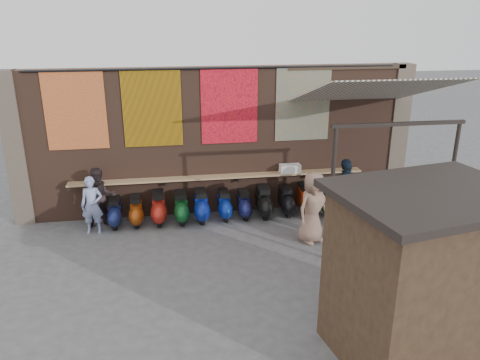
{
  "coord_description": "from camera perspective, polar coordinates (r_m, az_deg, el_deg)",
  "views": [
    {
      "loc": [
        -1.38,
        -9.64,
        5.23
      ],
      "look_at": [
        0.37,
        1.2,
        1.38
      ],
      "focal_mm": 35.0,
      "sensor_mm": 36.0,
      "label": 1
    }
  ],
  "objects": [
    {
      "name": "diner_right",
      "position": [
        12.58,
        -16.65,
        -2.11
      ],
      "size": [
        0.9,
        0.77,
        1.61
      ],
      "primitive_type": "imported",
      "rotation": [
        0.0,
        0.0,
        0.22
      ],
      "color": "#2B2123",
      "rests_on": "ground"
    },
    {
      "name": "tapestry_sun",
      "position": [
        12.33,
        -10.65,
        8.59
      ],
      "size": [
        1.5,
        0.02,
        2.0
      ],
      "primitive_type": "cube",
      "color": "orange",
      "rests_on": "brick_wall"
    },
    {
      "name": "awning_canvas",
      "position": [
        11.74,
        15.75,
        10.4
      ],
      "size": [
        3.2,
        3.28,
        0.97
      ],
      "primitive_type": "cube",
      "rotation": [
        -0.28,
        0.0,
        0.0
      ],
      "color": "beige",
      "rests_on": "brick_wall"
    },
    {
      "name": "market_stall",
      "position": [
        7.99,
        21.21,
        -11.16
      ],
      "size": [
        2.8,
        2.3,
        2.71
      ],
      "primitive_type": "cube",
      "rotation": [
        0.0,
        0.0,
        0.18
      ],
      "color": "black",
      "rests_on": "ground"
    },
    {
      "name": "pier_left",
      "position": [
        13.32,
        -25.59,
        3.38
      ],
      "size": [
        0.5,
        0.5,
        4.0
      ],
      "primitive_type": "cube",
      "color": "#4C4238",
      "rests_on": "ground"
    },
    {
      "name": "ground",
      "position": [
        11.06,
        -0.93,
        -8.9
      ],
      "size": [
        70.0,
        70.0,
        0.0
      ],
      "primitive_type": "plane",
      "color": "#474749",
      "rests_on": "ground"
    },
    {
      "name": "scooter_stool_1",
      "position": [
        12.65,
        -12.51,
        -3.69
      ],
      "size": [
        0.36,
        0.8,
        0.76
      ],
      "primitive_type": null,
      "color": "#88370C",
      "rests_on": "ground"
    },
    {
      "name": "scooter_stool_7",
      "position": [
        12.83,
        2.9,
        -2.72
      ],
      "size": [
        0.39,
        0.88,
        0.83
      ],
      "primitive_type": null,
      "color": "black",
      "rests_on": "ground"
    },
    {
      "name": "scooter_stool_4",
      "position": [
        12.6,
        -4.76,
        -3.2
      ],
      "size": [
        0.39,
        0.87,
        0.83
      ],
      "primitive_type": null,
      "color": "navy",
      "rests_on": "ground"
    },
    {
      "name": "scooter_stool_6",
      "position": [
        12.81,
        0.47,
        -2.99
      ],
      "size": [
        0.34,
        0.77,
        0.73
      ],
      "primitive_type": null,
      "color": "#161A4E",
      "rests_on": "ground"
    },
    {
      "name": "tapestry_multi",
      "position": [
        12.86,
        7.68,
        9.19
      ],
      "size": [
        1.5,
        0.02,
        2.0
      ],
      "primitive_type": "cube",
      "color": "#246485",
      "rests_on": "brick_wall"
    },
    {
      "name": "stall_shelf",
      "position": [
        8.8,
        16.85,
        -10.4
      ],
      "size": [
        2.06,
        0.48,
        0.06
      ],
      "primitive_type": "cube",
      "rotation": [
        0.0,
        0.0,
        0.18
      ],
      "color": "#473321",
      "rests_on": "market_stall"
    },
    {
      "name": "eating_counter",
      "position": [
        12.74,
        -2.47,
        0.4
      ],
      "size": [
        8.0,
        0.32,
        0.05
      ],
      "primitive_type": "cube",
      "color": "#9E7A51",
      "rests_on": "brick_wall"
    },
    {
      "name": "diner_left",
      "position": [
        12.32,
        -17.59,
        -2.96
      ],
      "size": [
        0.56,
        0.39,
        1.49
      ],
      "primitive_type": "imported",
      "rotation": [
        0.0,
        0.0,
        -0.06
      ],
      "color": "#8594C2",
      "rests_on": "ground"
    },
    {
      "name": "awning_header",
      "position": [
        10.5,
        18.87,
        6.48
      ],
      "size": [
        3.0,
        0.08,
        0.08
      ],
      "primitive_type": "cube",
      "color": "black",
      "rests_on": "awning_post_left"
    },
    {
      "name": "pier_right",
      "position": [
        14.35,
        18.45,
        5.34
      ],
      "size": [
        0.5,
        0.5,
        4.0
      ],
      "primitive_type": "cube",
      "color": "#4C4238",
      "rests_on": "ground"
    },
    {
      "name": "stall_sign",
      "position": [
        8.38,
        17.49,
        -4.59
      ],
      "size": [
        1.19,
        0.26,
        0.5
      ],
      "primitive_type": "cube",
      "rotation": [
        0.0,
        0.0,
        0.18
      ],
      "color": "gold",
      "rests_on": "market_stall"
    },
    {
      "name": "tapestry_redgold",
      "position": [
        12.52,
        -19.44,
        7.99
      ],
      "size": [
        1.5,
        0.02,
        2.0
      ],
      "primitive_type": "cube",
      "color": "maroon",
      "rests_on": "brick_wall"
    },
    {
      "name": "shelf_box",
      "position": [
        13.02,
        6.11,
        1.4
      ],
      "size": [
        0.57,
        0.28,
        0.23
      ],
      "primitive_type": "cube",
      "color": "white",
      "rests_on": "eating_counter"
    },
    {
      "name": "shopper_tan",
      "position": [
        11.38,
        8.84,
        -3.31
      ],
      "size": [
        1.04,
        0.91,
        1.78
      ],
      "primitive_type": "imported",
      "rotation": [
        0.0,
        0.0,
        0.48
      ],
      "color": "#8E6C5A",
      "rests_on": "ground"
    },
    {
      "name": "shopper_grey",
      "position": [
        11.21,
        20.28,
        -5.26
      ],
      "size": [
        1.15,
        1.13,
        1.58
      ],
      "primitive_type": "imported",
      "rotation": [
        0.0,
        0.0,
        2.38
      ],
      "color": "#58595D",
      "rests_on": "ground"
    },
    {
      "name": "scooter_stool_0",
      "position": [
        12.69,
        -14.97,
        -3.87
      ],
      "size": [
        0.35,
        0.78,
        0.74
      ],
      "primitive_type": null,
      "color": "navy",
      "rests_on": "ground"
    },
    {
      "name": "scooter_stool_3",
      "position": [
        12.6,
        -7.16,
        -3.35
      ],
      "size": [
        0.38,
        0.85,
        0.8
      ],
      "primitive_type": null,
      "color": "#0F4D20",
      "rests_on": "ground"
    },
    {
      "name": "brick_wall",
      "position": [
        12.83,
        -2.73,
        4.74
      ],
      "size": [
        10.0,
        0.4,
        4.0
      ],
      "primitive_type": "cube",
      "color": "brown",
      "rests_on": "ground"
    },
    {
      "name": "awning_post_left",
      "position": [
        10.36,
        11.09,
        -1.84
      ],
      "size": [
        0.09,
        0.09,
        3.1
      ],
      "primitive_type": "cylinder",
      "color": "black",
      "rests_on": "ground"
    },
    {
      "name": "scooter_stool_5",
      "position": [
        12.73,
        -1.92,
        -3.08
      ],
      "size": [
        0.36,
        0.8,
        0.76
      ],
      "primitive_type": null,
      "color": "navy",
      "rests_on": "ground"
    },
    {
      "name": "scooter_stool_9",
      "position": [
        13.14,
        8.08,
        -2.34
      ],
      "size": [
        0.39,
        0.88,
        0.83
      ],
      "primitive_type": null,
      "color": "#A62B0C",
      "rests_on": "ground"
    },
    {
      "name": "stall_roof",
      "position": [
        7.41,
        22.52,
        -1.65
      ],
      "size": [
        3.15,
        2.63,
        0.12
      ],
      "primitive_type": "cube",
      "rotation": [
        0.0,
        0.0,
        0.18
      ],
      "color": "black",
      "rests_on": "market_stall"
    },
    {
      "name": "awning_ledger",
      "position": [
        13.14,
        13.01,
        13.27
      ],
      "size": [
        3.3,
        0.08,
        0.12
      ],
      "primitive_type": "cube",
      "color": "#33261C",
      "rests_on": "brick_wall"
    },
    {
      "name": "awning_post_right",
      "position": [
        11.61,
        24.19,
        -0.91
      ],
      "size": [
        0.09,
        0.09,
        3.1
      ],
      "primitive_type": "cylinder",
      "color": "black",
      "rests_on": "ground"
    },
    {
      "name": "tapestry_orange",
      "position": [
        12.44,
        -1.3,
        9.01
      ],
      "size": [
        1.5,
        0.02,
        2.0
      ],
      "primitive_type": "cube",
      "color": "red",
      "rests_on": "brick_wall"
    },
    {
      "name": "shopper_navy",
      "position": [
        12.27,
        12.68,
        -1.67
      ],
      "size": [
        1.14,
        0.58,
        1.86
      ],
      "primitive_type": "imported",
      "rotation": [
        0.0,
        0.0,
        3.26
      ],
      "color": "#15202F",
      "rests_on": "ground"
    },
    {
      "name": "scooter_stool_10",
      "position": [
        13.28,
        10.29,
        -2.46
      ],
      "size": [
        0.35,
        0.78,
        0.74
      ],
      "primitive_type": null,
      "color": "#0B4F1E",
      "rests_on": "ground"
    },
    {
      "name": "scooter_stool_2",
      "position": [
        12.62,
        -9.87,
        -3.38
      ],
      "size": [
        0.39,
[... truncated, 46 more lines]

